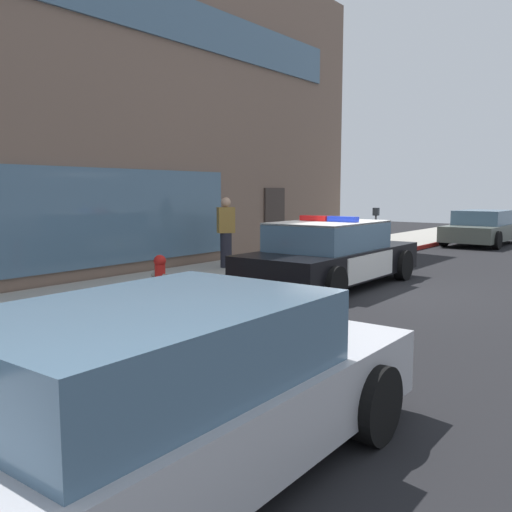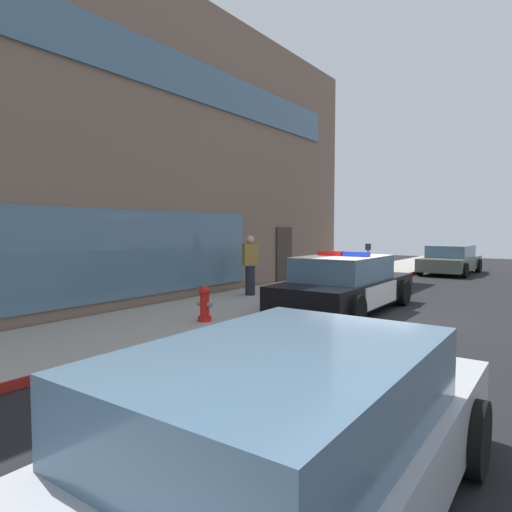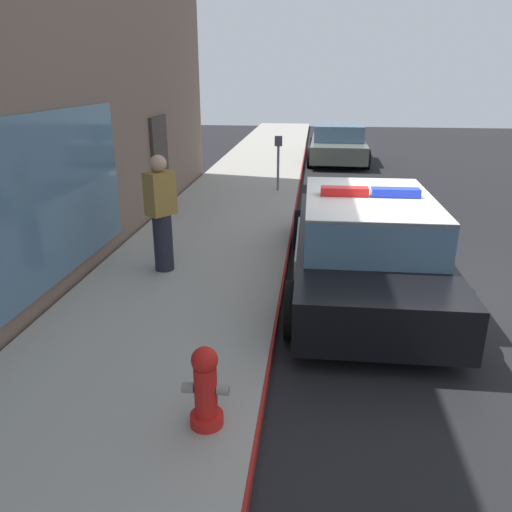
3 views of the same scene
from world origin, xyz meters
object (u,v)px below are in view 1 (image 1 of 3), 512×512
(car_far_lane, at_px, (154,400))
(pedestrian_on_sidewalk, at_px, (226,232))
(fire_hydrant, at_px, (160,275))
(police_cruiser, at_px, (331,254))
(car_down_street, at_px, (483,228))
(parking_meter, at_px, (376,221))

(car_far_lane, bearing_deg, pedestrian_on_sidewalk, -142.91)
(fire_hydrant, height_order, car_far_lane, car_far_lane)
(police_cruiser, distance_m, pedestrian_on_sidewalk, 2.94)
(fire_hydrant, bearing_deg, pedestrian_on_sidewalk, 21.73)
(car_far_lane, bearing_deg, fire_hydrant, -133.74)
(car_down_street, height_order, car_far_lane, same)
(car_far_lane, distance_m, pedestrian_on_sidewalk, 9.80)
(car_far_lane, bearing_deg, car_down_street, -171.56)
(police_cruiser, xyz_separation_m, fire_hydrant, (-3.43, 1.56, -0.18))
(car_far_lane, xyz_separation_m, pedestrian_on_sidewalk, (7.76, 5.98, 0.38))
(pedestrian_on_sidewalk, distance_m, parking_meter, 5.80)
(car_down_street, relative_size, pedestrian_on_sidewalk, 2.60)
(car_down_street, xyz_separation_m, parking_meter, (-5.63, 1.69, 0.45))
(police_cruiser, height_order, car_far_lane, police_cruiser)
(pedestrian_on_sidewalk, height_order, parking_meter, pedestrian_on_sidewalk)
(fire_hydrant, distance_m, parking_meter, 9.10)
(police_cruiser, height_order, car_down_street, police_cruiser)
(car_down_street, distance_m, car_far_lane, 19.28)
(fire_hydrant, relative_size, pedestrian_on_sidewalk, 0.42)
(fire_hydrant, xyz_separation_m, parking_meter, (9.08, 0.09, 0.58))
(police_cruiser, bearing_deg, pedestrian_on_sidewalk, 89.61)
(police_cruiser, relative_size, car_far_lane, 1.04)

